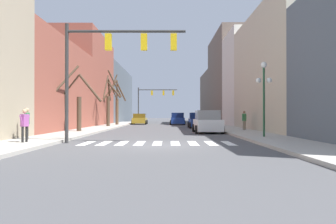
{
  "coord_description": "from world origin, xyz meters",
  "views": [
    {
      "loc": [
        0.53,
        -15.44,
        1.46
      ],
      "look_at": [
        0.4,
        22.79,
        1.75
      ],
      "focal_mm": 35.0,
      "sensor_mm": 36.0,
      "label": 1
    }
  ],
  "objects_px": {
    "car_parked_left_mid": "(179,119)",
    "car_parked_right_mid": "(141,119)",
    "traffic_signal_near": "(112,55)",
    "pedestrian_waiting_at_curb": "(28,121)",
    "pedestrian_crossing_street": "(26,123)",
    "traffic_signal_far": "(154,97)",
    "street_tree_left_far": "(111,100)",
    "street_tree_right_near": "(79,102)",
    "pedestrian_on_left_sidewalk": "(245,119)",
    "street_lamp_right_corner": "(265,84)",
    "car_driving_away_lane": "(208,122)",
    "car_driving_toward_lane": "(199,121)",
    "street_tree_right_far": "(117,103)"
  },
  "relations": [
    {
      "from": "pedestrian_crossing_street",
      "to": "street_tree_right_near",
      "type": "bearing_deg",
      "value": 18.45
    },
    {
      "from": "traffic_signal_near",
      "to": "car_driving_toward_lane",
      "type": "relative_size",
      "value": 1.35
    },
    {
      "from": "pedestrian_waiting_at_curb",
      "to": "car_driving_toward_lane",
      "type": "bearing_deg",
      "value": -61.24
    },
    {
      "from": "traffic_signal_far",
      "to": "street_tree_left_far",
      "type": "bearing_deg",
      "value": -101.42
    },
    {
      "from": "traffic_signal_far",
      "to": "car_driving_away_lane",
      "type": "height_order",
      "value": "traffic_signal_far"
    },
    {
      "from": "car_parked_left_mid",
      "to": "car_parked_right_mid",
      "type": "relative_size",
      "value": 1.01
    },
    {
      "from": "pedestrian_crossing_street",
      "to": "pedestrian_waiting_at_curb",
      "type": "xyz_separation_m",
      "value": [
        -0.69,
        1.85,
        0.06
      ]
    },
    {
      "from": "street_lamp_right_corner",
      "to": "pedestrian_waiting_at_curb",
      "type": "bearing_deg",
      "value": -171.01
    },
    {
      "from": "car_driving_toward_lane",
      "to": "street_tree_left_far",
      "type": "relative_size",
      "value": 0.71
    },
    {
      "from": "car_driving_toward_lane",
      "to": "car_parked_right_mid",
      "type": "height_order",
      "value": "car_driving_toward_lane"
    },
    {
      "from": "traffic_signal_near",
      "to": "pedestrian_waiting_at_curb",
      "type": "xyz_separation_m",
      "value": [
        -4.56,
        0.61,
        -3.38
      ]
    },
    {
      "from": "car_parked_left_mid",
      "to": "street_tree_right_near",
      "type": "relative_size",
      "value": 0.87
    },
    {
      "from": "traffic_signal_far",
      "to": "car_parked_left_mid",
      "type": "xyz_separation_m",
      "value": [
        4.0,
        -10.5,
        -3.8
      ]
    },
    {
      "from": "car_driving_away_lane",
      "to": "traffic_signal_far",
      "type": "bearing_deg",
      "value": 10.59
    },
    {
      "from": "car_parked_left_mid",
      "to": "car_parked_right_mid",
      "type": "distance_m",
      "value": 5.95
    },
    {
      "from": "street_lamp_right_corner",
      "to": "pedestrian_on_left_sidewalk",
      "type": "xyz_separation_m",
      "value": [
        0.85,
        8.65,
        -2.17
      ]
    },
    {
      "from": "car_driving_away_lane",
      "to": "pedestrian_waiting_at_curb",
      "type": "xyz_separation_m",
      "value": [
        -10.63,
        -8.86,
        0.31
      ]
    },
    {
      "from": "street_lamp_right_corner",
      "to": "car_parked_right_mid",
      "type": "height_order",
      "value": "street_lamp_right_corner"
    },
    {
      "from": "car_parked_left_mid",
      "to": "car_parked_right_mid",
      "type": "xyz_separation_m",
      "value": [
        -5.57,
        2.1,
        -0.05
      ]
    },
    {
      "from": "traffic_signal_far",
      "to": "pedestrian_waiting_at_curb",
      "type": "relative_size",
      "value": 4.11
    },
    {
      "from": "car_parked_right_mid",
      "to": "pedestrian_crossing_street",
      "type": "relative_size",
      "value": 2.87
    },
    {
      "from": "pedestrian_on_left_sidewalk",
      "to": "street_tree_right_near",
      "type": "relative_size",
      "value": 0.31
    },
    {
      "from": "traffic_signal_near",
      "to": "street_tree_right_far",
      "type": "distance_m",
      "value": 26.41
    },
    {
      "from": "car_driving_toward_lane",
      "to": "pedestrian_waiting_at_curb",
      "type": "relative_size",
      "value": 2.75
    },
    {
      "from": "car_parked_left_mid",
      "to": "pedestrian_crossing_street",
      "type": "height_order",
      "value": "pedestrian_crossing_street"
    },
    {
      "from": "car_parked_left_mid",
      "to": "street_tree_right_near",
      "type": "height_order",
      "value": "street_tree_right_near"
    },
    {
      "from": "street_lamp_right_corner",
      "to": "car_parked_left_mid",
      "type": "height_order",
      "value": "street_lamp_right_corner"
    },
    {
      "from": "car_driving_away_lane",
      "to": "pedestrian_crossing_street",
      "type": "relative_size",
      "value": 2.97
    },
    {
      "from": "car_parked_right_mid",
      "to": "street_tree_right_near",
      "type": "distance_m",
      "value": 23.27
    },
    {
      "from": "pedestrian_on_left_sidewalk",
      "to": "traffic_signal_far",
      "type": "bearing_deg",
      "value": -121.82
    },
    {
      "from": "car_driving_toward_lane",
      "to": "street_tree_right_near",
      "type": "relative_size",
      "value": 0.88
    },
    {
      "from": "traffic_signal_far",
      "to": "car_parked_left_mid",
      "type": "height_order",
      "value": "traffic_signal_far"
    },
    {
      "from": "car_parked_right_mid",
      "to": "pedestrian_crossing_street",
      "type": "bearing_deg",
      "value": 175.6
    },
    {
      "from": "pedestrian_crossing_street",
      "to": "car_parked_left_mid",
      "type": "bearing_deg",
      "value": 1.96
    },
    {
      "from": "car_parked_left_mid",
      "to": "car_driving_away_lane",
      "type": "bearing_deg",
      "value": -174.98
    },
    {
      "from": "car_parked_right_mid",
      "to": "street_tree_left_far",
      "type": "height_order",
      "value": "street_tree_left_far"
    },
    {
      "from": "traffic_signal_near",
      "to": "car_parked_right_mid",
      "type": "distance_m",
      "value": 32.32
    },
    {
      "from": "car_parked_left_mid",
      "to": "street_tree_right_far",
      "type": "bearing_deg",
      "value": 115.56
    },
    {
      "from": "street_tree_left_far",
      "to": "car_parked_right_mid",
      "type": "bearing_deg",
      "value": 77.98
    },
    {
      "from": "street_tree_right_near",
      "to": "car_driving_away_lane",
      "type": "bearing_deg",
      "value": 2.36
    },
    {
      "from": "car_driving_toward_lane",
      "to": "street_tree_left_far",
      "type": "distance_m",
      "value": 10.33
    },
    {
      "from": "car_parked_left_mid",
      "to": "street_tree_right_near",
      "type": "distance_m",
      "value": 22.64
    },
    {
      "from": "street_lamp_right_corner",
      "to": "street_tree_left_far",
      "type": "height_order",
      "value": "street_tree_left_far"
    },
    {
      "from": "street_lamp_right_corner",
      "to": "traffic_signal_far",
      "type": "bearing_deg",
      "value": 102.45
    },
    {
      "from": "street_tree_right_near",
      "to": "pedestrian_waiting_at_curb",
      "type": "bearing_deg",
      "value": -92.39
    },
    {
      "from": "car_parked_right_mid",
      "to": "street_tree_left_far",
      "type": "bearing_deg",
      "value": 167.98
    },
    {
      "from": "traffic_signal_near",
      "to": "traffic_signal_far",
      "type": "distance_m",
      "value": 40.47
    },
    {
      "from": "street_tree_right_far",
      "to": "traffic_signal_far",
      "type": "bearing_deg",
      "value": 73.93
    },
    {
      "from": "traffic_signal_far",
      "to": "pedestrian_waiting_at_curb",
      "type": "bearing_deg",
      "value": -96.91
    },
    {
      "from": "street_lamp_right_corner",
      "to": "street_tree_left_far",
      "type": "relative_size",
      "value": 0.69
    }
  ]
}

